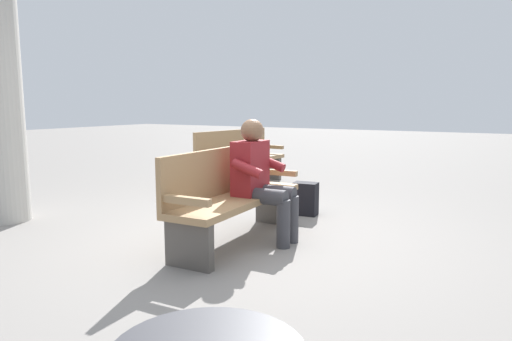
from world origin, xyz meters
TOP-DOWN VIEW (x-y plane):
  - ground_plane at (0.00, 0.00)m, footprint 40.00×40.00m
  - bench_near at (0.00, -0.07)m, footprint 1.82×0.55m
  - person_seated at (-0.15, 0.16)m, footprint 0.58×0.58m
  - backpack at (-1.36, 0.10)m, footprint 0.26×0.30m
  - bench_far at (-2.73, -1.70)m, footprint 1.84×0.67m

SIDE VIEW (x-z plane):
  - ground_plane at x=0.00m, z-range 0.00..0.00m
  - backpack at x=-1.36m, z-range 0.00..0.39m
  - bench_near at x=0.00m, z-range 0.01..0.91m
  - bench_far at x=-2.73m, z-range 0.01..0.91m
  - person_seated at x=-0.15m, z-range 0.04..1.22m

